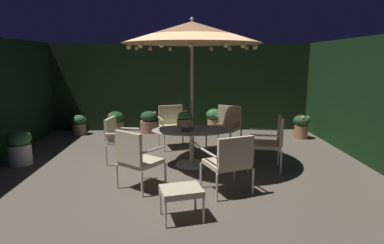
# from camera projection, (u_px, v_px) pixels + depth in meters

# --- Properties ---
(ground_plane) EXTENTS (7.97, 7.56, 0.02)m
(ground_plane) POSITION_uv_depth(u_px,v_px,m) (179.00, 170.00, 6.11)
(ground_plane) COLOR brown
(hedge_backdrop_rear) EXTENTS (7.97, 0.30, 2.50)m
(hedge_backdrop_rear) POSITION_uv_depth(u_px,v_px,m) (181.00, 87.00, 9.42)
(hedge_backdrop_rear) COLOR black
(hedge_backdrop_rear) RESTS_ON ground_plane
(patio_dining_table) EXTENTS (1.56, 1.02, 0.73)m
(patio_dining_table) POSITION_uv_depth(u_px,v_px,m) (192.00, 138.00, 6.27)
(patio_dining_table) COLOR silver
(patio_dining_table) RESTS_ON ground_plane
(patio_umbrella) EXTENTS (2.59, 2.59, 2.81)m
(patio_umbrella) POSITION_uv_depth(u_px,v_px,m) (192.00, 33.00, 5.89)
(patio_umbrella) COLOR silver
(patio_umbrella) RESTS_ON ground_plane
(centerpiece_planter) EXTENTS (0.30, 0.30, 0.40)m
(centerpiece_planter) POSITION_uv_depth(u_px,v_px,m) (185.00, 119.00, 6.03)
(centerpiece_planter) COLOR olive
(centerpiece_planter) RESTS_ON patio_dining_table
(patio_chair_north) EXTENTS (0.86, 0.85, 0.98)m
(patio_chair_north) POSITION_uv_depth(u_px,v_px,m) (226.00, 124.00, 7.50)
(patio_chair_north) COLOR beige
(patio_chair_north) RESTS_ON ground_plane
(patio_chair_northeast) EXTENTS (0.80, 0.79, 0.97)m
(patio_chair_northeast) POSITION_uv_depth(u_px,v_px,m) (173.00, 123.00, 7.66)
(patio_chair_northeast) COLOR beige
(patio_chair_northeast) RESTS_ON ground_plane
(patio_chair_east) EXTENTS (0.65, 0.64, 0.92)m
(patio_chair_east) POSITION_uv_depth(u_px,v_px,m) (119.00, 137.00, 6.46)
(patio_chair_east) COLOR silver
(patio_chair_east) RESTS_ON ground_plane
(patio_chair_southeast) EXTENTS (0.81, 0.81, 0.98)m
(patio_chair_southeast) POSITION_uv_depth(u_px,v_px,m) (136.00, 157.00, 5.10)
(patio_chair_southeast) COLOR beige
(patio_chair_southeast) RESTS_ON ground_plane
(patio_chair_south) EXTENTS (0.82, 0.79, 0.94)m
(patio_chair_south) POSITION_uv_depth(u_px,v_px,m) (230.00, 160.00, 4.93)
(patio_chair_south) COLOR silver
(patio_chair_south) RESTS_ON ground_plane
(patio_chair_southwest) EXTENTS (0.71, 0.66, 1.03)m
(patio_chair_southwest) POSITION_uv_depth(u_px,v_px,m) (271.00, 139.00, 6.02)
(patio_chair_southwest) COLOR silver
(patio_chair_southwest) RESTS_ON ground_plane
(ottoman_footrest) EXTENTS (0.60, 0.52, 0.43)m
(ottoman_footrest) POSITION_uv_depth(u_px,v_px,m) (181.00, 192.00, 4.17)
(ottoman_footrest) COLOR beige
(ottoman_footrest) RESTS_ON ground_plane
(potted_plant_back_right) EXTENTS (0.47, 0.47, 0.67)m
(potted_plant_back_right) POSITION_uv_depth(u_px,v_px,m) (214.00, 119.00, 9.20)
(potted_plant_back_right) COLOR tan
(potted_plant_back_right) RESTS_ON ground_plane
(potted_plant_back_center) EXTENTS (0.47, 0.47, 0.70)m
(potted_plant_back_center) POSITION_uv_depth(u_px,v_px,m) (19.00, 147.00, 6.35)
(potted_plant_back_center) COLOR silver
(potted_plant_back_center) RESTS_ON ground_plane
(potted_plant_right_near) EXTENTS (0.45, 0.45, 0.64)m
(potted_plant_right_near) POSITION_uv_depth(u_px,v_px,m) (116.00, 122.00, 8.91)
(potted_plant_right_near) COLOR olive
(potted_plant_right_near) RESTS_ON ground_plane
(potted_plant_right_far) EXTENTS (0.49, 0.49, 0.61)m
(potted_plant_right_far) POSITION_uv_depth(u_px,v_px,m) (149.00, 122.00, 9.18)
(potted_plant_right_far) COLOR #A0694F
(potted_plant_right_far) RESTS_ON ground_plane
(potted_plant_front_corner) EXTENTS (0.39, 0.38, 0.54)m
(potted_plant_front_corner) POSITION_uv_depth(u_px,v_px,m) (79.00, 124.00, 8.91)
(potted_plant_front_corner) COLOR #817050
(potted_plant_front_corner) RESTS_ON ground_plane
(potted_plant_left_far) EXTENTS (0.42, 0.42, 0.62)m
(potted_plant_left_far) POSITION_uv_depth(u_px,v_px,m) (301.00, 125.00, 8.48)
(potted_plant_left_far) COLOR #A86D46
(potted_plant_left_far) RESTS_ON ground_plane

